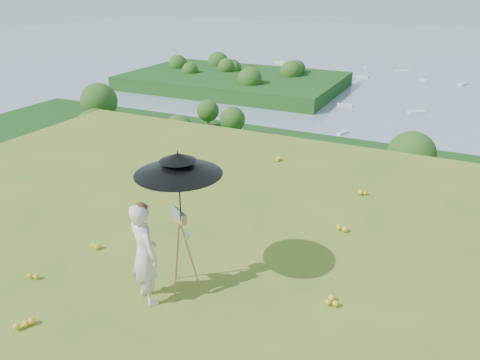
% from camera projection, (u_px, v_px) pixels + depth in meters
% --- Properties ---
extents(ground, '(14.00, 14.00, 0.00)m').
position_uv_depth(ground, '(134.00, 228.00, 9.47)').
color(ground, '#4A7722').
rests_on(ground, ground).
extents(forest_slope, '(140.00, 56.00, 22.00)m').
position_uv_depth(forest_slope, '(362.00, 321.00, 49.90)').
color(forest_slope, '#0F3710').
rests_on(forest_slope, bay_water).
extents(shoreline_tier, '(170.00, 28.00, 8.00)m').
position_uv_depth(shoreline_tier, '(406.00, 220.00, 85.76)').
color(shoreline_tier, slate).
rests_on(shoreline_tier, bay_water).
extents(bay_water, '(700.00, 700.00, 0.00)m').
position_uv_depth(bay_water, '(455.00, 68.00, 221.48)').
color(bay_water, '#6F889F').
rests_on(bay_water, ground).
extents(peninsula, '(90.00, 60.00, 12.00)m').
position_uv_depth(peninsula, '(234.00, 74.00, 179.09)').
color(peninsula, '#0F3710').
rests_on(peninsula, bay_water).
extents(slope_trees, '(110.00, 50.00, 6.00)m').
position_uv_depth(slope_trees, '(377.00, 204.00, 44.36)').
color(slope_trees, '#204B16').
rests_on(slope_trees, forest_slope).
extents(harbor_town, '(110.00, 22.00, 5.00)m').
position_uv_depth(harbor_town, '(411.00, 187.00, 83.19)').
color(harbor_town, silver).
rests_on(harbor_town, shoreline_tier).
extents(moored_boats, '(140.00, 140.00, 0.70)m').
position_uv_depth(moored_boats, '(404.00, 100.00, 160.97)').
color(moored_boats, silver).
rests_on(moored_boats, bay_water).
extents(wildflowers, '(10.00, 10.50, 0.12)m').
position_uv_depth(wildflowers, '(142.00, 220.00, 9.65)').
color(wildflowers, yellow).
rests_on(wildflowers, ground).
extents(painter, '(0.72, 0.63, 1.67)m').
position_uv_depth(painter, '(144.00, 254.00, 7.03)').
color(painter, silver).
rests_on(painter, ground).
extents(field_easel, '(0.75, 0.75, 1.47)m').
position_uv_depth(field_easel, '(181.00, 247.00, 7.38)').
color(field_easel, '#A46645').
rests_on(field_easel, ground).
extents(sun_umbrella, '(1.69, 1.69, 1.15)m').
position_uv_depth(sun_umbrella, '(179.00, 186.00, 6.98)').
color(sun_umbrella, black).
rests_on(sun_umbrella, field_easel).
extents(painter_cap, '(0.27, 0.30, 0.10)m').
position_uv_depth(painter_cap, '(140.00, 207.00, 6.71)').
color(painter_cap, '#D87684').
rests_on(painter_cap, painter).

